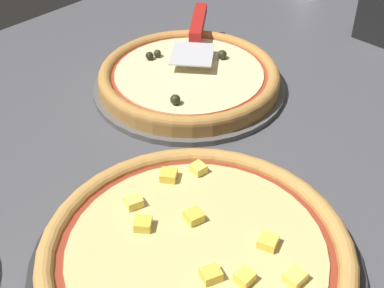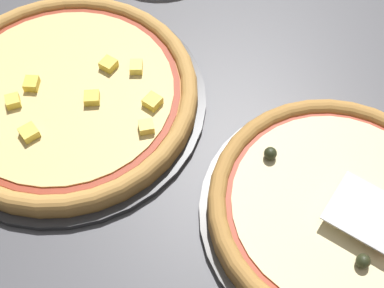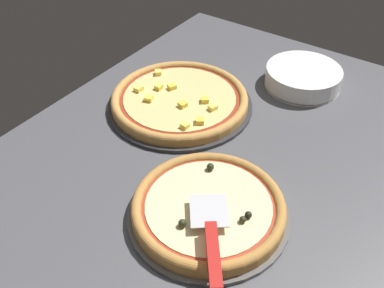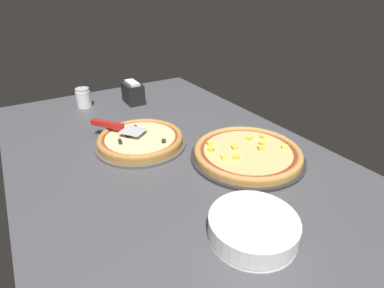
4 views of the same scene
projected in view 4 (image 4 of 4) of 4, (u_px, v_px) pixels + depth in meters
ground_plane at (161, 151)px, 111.84cm from camera, size 151.91×101.71×3.60cm
pizza_pan_front at (141, 144)px, 111.74cm from camera, size 33.45×33.45×1.00cm
pizza_front at (141, 139)px, 110.71cm from camera, size 31.44×31.44×4.14cm
pizza_pan_back at (247, 157)px, 103.49cm from camera, size 39.18×39.18×1.00cm
pizza_back at (247, 152)px, 102.59cm from camera, size 36.83×36.83×3.31cm
serving_spatula at (112, 125)px, 113.13cm from camera, size 20.50×17.10×2.00cm
plate_stack at (253, 227)px, 70.63cm from camera, size 21.34×21.34×5.60cm
parmesan_shaker at (84, 98)px, 144.19cm from camera, size 6.87×6.87×9.28cm
napkin_holder at (133, 93)px, 148.82cm from camera, size 12.32×8.22×10.87cm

